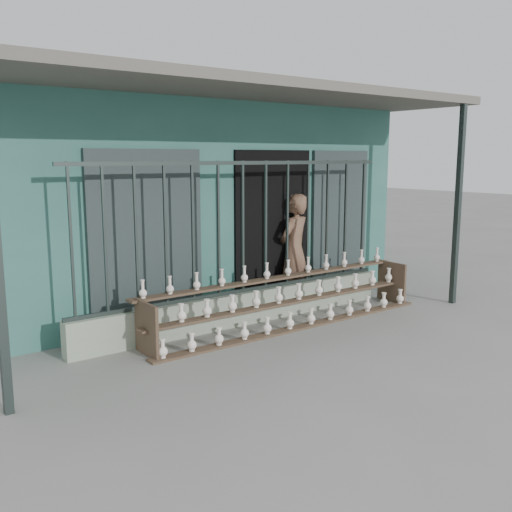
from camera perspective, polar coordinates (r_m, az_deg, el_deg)
ground at (r=7.06m, az=4.91°, el=-9.15°), size 60.00×60.00×0.00m
workshop_building at (r=10.25m, az=-10.86°, el=5.90°), size 7.40×6.60×3.21m
parapet_wall at (r=7.97m, az=-1.29°, el=-5.20°), size 5.00×0.20×0.45m
security_fence at (r=7.75m, az=-1.32°, el=2.85°), size 5.00×0.04×1.80m
shelf_rack at (r=7.90m, az=3.36°, el=-4.32°), size 4.50×0.68×0.85m
elderly_woman at (r=8.84m, az=3.83°, el=0.56°), size 0.74×0.62×1.74m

